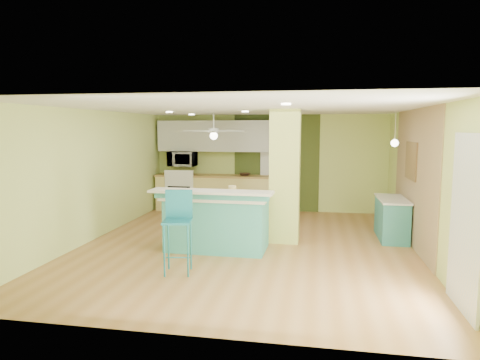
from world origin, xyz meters
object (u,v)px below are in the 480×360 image
(peninsula, at_px, (217,221))
(bar_stool, at_px, (178,218))
(side_counter, at_px, (392,218))
(fruit_bowl, at_px, (245,174))
(canister, at_px, (232,191))

(peninsula, bearing_deg, bar_stool, -102.01)
(peninsula, bearing_deg, side_counter, 23.74)
(peninsula, xyz_separation_m, bar_stool, (-0.29, -1.26, 0.31))
(peninsula, bearing_deg, fruit_bowl, 92.55)
(bar_stool, height_order, side_counter, bar_stool)
(fruit_bowl, relative_size, canister, 1.57)
(bar_stool, relative_size, fruit_bowl, 4.18)
(peninsula, relative_size, side_counter, 1.69)
(fruit_bowl, bearing_deg, side_counter, -33.04)
(bar_stool, bearing_deg, fruit_bowl, 78.00)
(peninsula, relative_size, canister, 11.19)
(bar_stool, bearing_deg, canister, 55.25)
(fruit_bowl, distance_m, canister, 3.52)
(canister, bearing_deg, side_counter, 25.23)
(side_counter, relative_size, fruit_bowl, 4.21)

